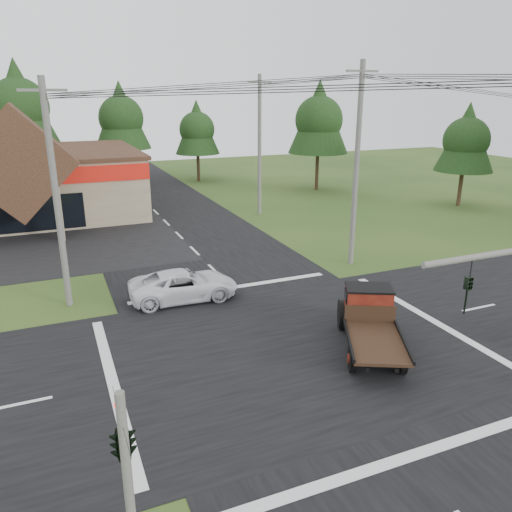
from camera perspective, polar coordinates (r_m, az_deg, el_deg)
ground at (r=20.51m, az=4.04°, el=-10.40°), size 120.00×120.00×0.00m
road_ns at (r=20.51m, az=4.04°, el=-10.38°), size 12.00×120.00×0.02m
road_ew at (r=20.51m, az=4.04°, el=-10.37°), size 120.00×12.00×0.02m
traffic_signal_corner at (r=10.75m, az=-15.11°, el=-18.24°), size 0.53×2.48×4.40m
utility_pole_nw at (r=24.42m, az=-21.90°, el=6.47°), size 2.00×0.30×10.50m
utility_pole_ne at (r=29.27m, az=11.42°, el=10.15°), size 2.00×0.30×11.50m
utility_pole_n at (r=41.55m, az=0.41°, el=12.57°), size 2.00×0.30×11.20m
tree_row_c at (r=57.06m, az=-25.48°, el=15.41°), size 7.28×7.28×13.13m
tree_row_d at (r=58.65m, az=-15.18°, el=15.20°), size 6.16×6.16×11.11m
tree_row_e at (r=58.45m, az=-6.77°, el=14.36°), size 5.04×5.04×9.09m
tree_side_ne at (r=53.04m, az=7.21°, el=15.42°), size 6.16×6.16×11.11m
tree_side_e_near at (r=48.43m, az=22.93°, el=12.33°), size 5.04×5.04×9.09m
antique_flatbed_truck at (r=20.27m, az=13.07°, el=-7.56°), size 4.37×5.91×2.32m
white_pickup at (r=24.96m, az=-8.27°, el=-3.30°), size 5.43×2.70×1.48m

